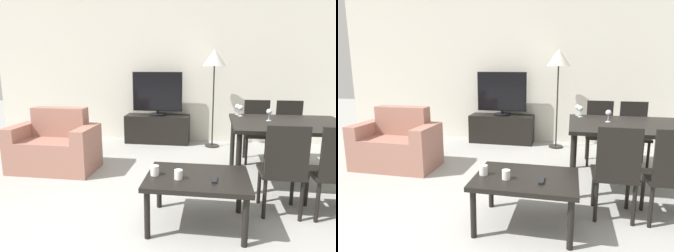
% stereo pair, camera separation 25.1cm
% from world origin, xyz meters
% --- Properties ---
extents(wall_back, '(6.96, 0.06, 2.70)m').
position_xyz_m(wall_back, '(0.00, 3.76, 1.35)').
color(wall_back, silver).
rests_on(wall_back, ground_plane).
extents(armchair, '(1.11, 0.62, 0.83)m').
position_xyz_m(armchair, '(-1.35, 1.87, 0.31)').
color(armchair, '#9E6B5B').
rests_on(armchair, ground_plane).
extents(tv_stand, '(1.15, 0.40, 0.50)m').
position_xyz_m(tv_stand, '(-0.24, 3.49, 0.25)').
color(tv_stand, black).
rests_on(tv_stand, ground_plane).
extents(tv, '(0.89, 0.31, 0.77)m').
position_xyz_m(tv, '(-0.24, 3.49, 0.89)').
color(tv, black).
rests_on(tv, tv_stand).
extents(coffee_table, '(0.89, 0.67, 0.46)m').
position_xyz_m(coffee_table, '(0.63, 0.70, 0.40)').
color(coffee_table, black).
rests_on(coffee_table, ground_plane).
extents(dining_table, '(1.32, 1.09, 0.74)m').
position_xyz_m(dining_table, '(1.63, 1.83, 0.67)').
color(dining_table, black).
rests_on(dining_table, ground_plane).
extents(dining_chair_near, '(0.40, 0.40, 0.89)m').
position_xyz_m(dining_chair_near, '(1.40, 0.97, 0.49)').
color(dining_chair_near, black).
rests_on(dining_chair_near, ground_plane).
extents(dining_chair_far, '(0.40, 0.40, 0.89)m').
position_xyz_m(dining_chair_far, '(1.86, 2.69, 0.49)').
color(dining_chair_far, black).
rests_on(dining_chair_far, ground_plane).
extents(dining_chair_far_left, '(0.40, 0.40, 0.89)m').
position_xyz_m(dining_chair_far_left, '(1.40, 2.69, 0.49)').
color(dining_chair_far_left, black).
rests_on(dining_chair_far_left, ground_plane).
extents(floor_lamp, '(0.38, 0.38, 1.66)m').
position_xyz_m(floor_lamp, '(0.75, 3.35, 1.46)').
color(floor_lamp, black).
rests_on(floor_lamp, ground_plane).
extents(remote_primary, '(0.04, 0.15, 0.02)m').
position_xyz_m(remote_primary, '(0.77, 0.61, 0.47)').
color(remote_primary, black).
rests_on(remote_primary, coffee_table).
extents(cup_white_near, '(0.07, 0.07, 0.08)m').
position_xyz_m(cup_white_near, '(0.47, 0.61, 0.50)').
color(cup_white_near, white).
rests_on(cup_white_near, coffee_table).
extents(cup_colored_far, '(0.08, 0.08, 0.09)m').
position_xyz_m(cup_colored_far, '(0.25, 0.67, 0.50)').
color(cup_colored_far, white).
rests_on(cup_colored_far, coffee_table).
extents(wine_glass_left, '(0.07, 0.07, 0.15)m').
position_xyz_m(wine_glass_left, '(1.10, 2.17, 0.85)').
color(wine_glass_left, silver).
rests_on(wine_glass_left, dining_table).
extents(wine_glass_center, '(0.07, 0.07, 0.15)m').
position_xyz_m(wine_glass_center, '(1.41, 1.89, 0.85)').
color(wine_glass_center, silver).
rests_on(wine_glass_center, dining_table).
extents(wine_glass_right, '(0.07, 0.07, 0.15)m').
position_xyz_m(wine_glass_right, '(1.07, 2.29, 0.85)').
color(wine_glass_right, silver).
rests_on(wine_glass_right, dining_table).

